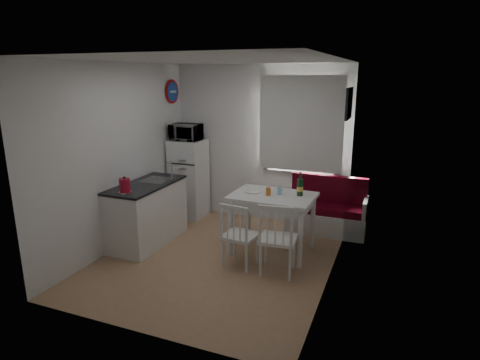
{
  "coord_description": "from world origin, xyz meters",
  "views": [
    {
      "loc": [
        2.14,
        -4.54,
        2.43
      ],
      "look_at": [
        0.13,
        0.5,
        1.0
      ],
      "focal_mm": 30.0,
      "sensor_mm": 36.0,
      "label": 1
    }
  ],
  "objects_px": {
    "kettle": "(125,186)",
    "dining_table": "(273,201)",
    "bench": "(326,214)",
    "chair_left": "(238,229)",
    "microwave": "(186,132)",
    "chair_right": "(276,232)",
    "kitchen_counter": "(148,213)",
    "wine_bottle": "(300,184)",
    "fridge": "(189,178)"
  },
  "relations": [
    {
      "from": "microwave",
      "to": "wine_bottle",
      "type": "height_order",
      "value": "microwave"
    },
    {
      "from": "chair_right",
      "to": "kettle",
      "type": "height_order",
      "value": "kettle"
    },
    {
      "from": "microwave",
      "to": "kettle",
      "type": "bearing_deg",
      "value": -89.01
    },
    {
      "from": "chair_right",
      "to": "microwave",
      "type": "height_order",
      "value": "microwave"
    },
    {
      "from": "kitchen_counter",
      "to": "wine_bottle",
      "type": "xyz_separation_m",
      "value": [
        2.17,
        0.43,
        0.55
      ]
    },
    {
      "from": "kettle",
      "to": "wine_bottle",
      "type": "relative_size",
      "value": 0.69
    },
    {
      "from": "microwave",
      "to": "kitchen_counter",
      "type": "bearing_deg",
      "value": -90.94
    },
    {
      "from": "bench",
      "to": "dining_table",
      "type": "distance_m",
      "value": 1.25
    },
    {
      "from": "bench",
      "to": "chair_left",
      "type": "height_order",
      "value": "bench"
    },
    {
      "from": "fridge",
      "to": "microwave",
      "type": "distance_m",
      "value": 0.82
    },
    {
      "from": "bench",
      "to": "kettle",
      "type": "bearing_deg",
      "value": -141.16
    },
    {
      "from": "bench",
      "to": "fridge",
      "type": "relative_size",
      "value": 0.92
    },
    {
      "from": "dining_table",
      "to": "microwave",
      "type": "relative_size",
      "value": 2.31
    },
    {
      "from": "wine_bottle",
      "to": "chair_left",
      "type": "bearing_deg",
      "value": -128.27
    },
    {
      "from": "chair_left",
      "to": "microwave",
      "type": "xyz_separation_m",
      "value": [
        -1.55,
        1.52,
        0.95
      ]
    },
    {
      "from": "chair_left",
      "to": "wine_bottle",
      "type": "relative_size",
      "value": 1.44
    },
    {
      "from": "bench",
      "to": "kettle",
      "type": "distance_m",
      "value": 3.1
    },
    {
      "from": "chair_right",
      "to": "kettle",
      "type": "xyz_separation_m",
      "value": [
        -2.02,
        -0.2,
        0.43
      ]
    },
    {
      "from": "bench",
      "to": "chair_left",
      "type": "xyz_separation_m",
      "value": [
        -0.82,
        -1.68,
        0.25
      ]
    },
    {
      "from": "bench",
      "to": "chair_right",
      "type": "relative_size",
      "value": 2.45
    },
    {
      "from": "chair_right",
      "to": "wine_bottle",
      "type": "xyz_separation_m",
      "value": [
        0.1,
        0.77,
        0.42
      ]
    },
    {
      "from": "chair_right",
      "to": "fridge",
      "type": "bearing_deg",
      "value": 136.22
    },
    {
      "from": "chair_left",
      "to": "microwave",
      "type": "height_order",
      "value": "microwave"
    },
    {
      "from": "dining_table",
      "to": "kettle",
      "type": "height_order",
      "value": "kettle"
    },
    {
      "from": "bench",
      "to": "chair_right",
      "type": "xyz_separation_m",
      "value": [
        -0.32,
        -1.69,
        0.29
      ]
    },
    {
      "from": "dining_table",
      "to": "chair_right",
      "type": "xyz_separation_m",
      "value": [
        0.25,
        -0.67,
        -0.16
      ]
    },
    {
      "from": "dining_table",
      "to": "fridge",
      "type": "bearing_deg",
      "value": 155.16
    },
    {
      "from": "dining_table",
      "to": "chair_left",
      "type": "height_order",
      "value": "chair_left"
    },
    {
      "from": "kettle",
      "to": "microwave",
      "type": "bearing_deg",
      "value": 90.99
    },
    {
      "from": "fridge",
      "to": "wine_bottle",
      "type": "height_order",
      "value": "fridge"
    },
    {
      "from": "microwave",
      "to": "fridge",
      "type": "bearing_deg",
      "value": 90.0
    },
    {
      "from": "bench",
      "to": "microwave",
      "type": "relative_size",
      "value": 2.51
    },
    {
      "from": "chair_right",
      "to": "fridge",
      "type": "height_order",
      "value": "fridge"
    },
    {
      "from": "microwave",
      "to": "bench",
      "type": "bearing_deg",
      "value": 3.82
    },
    {
      "from": "kettle",
      "to": "dining_table",
      "type": "bearing_deg",
      "value": 26.14
    },
    {
      "from": "bench",
      "to": "chair_right",
      "type": "height_order",
      "value": "chair_right"
    },
    {
      "from": "kitchen_counter",
      "to": "microwave",
      "type": "height_order",
      "value": "microwave"
    },
    {
      "from": "chair_left",
      "to": "kettle",
      "type": "xyz_separation_m",
      "value": [
        -1.52,
        -0.21,
        0.47
      ]
    },
    {
      "from": "chair_left",
      "to": "microwave",
      "type": "relative_size",
      "value": 0.95
    },
    {
      "from": "kettle",
      "to": "wine_bottle",
      "type": "xyz_separation_m",
      "value": [
        2.12,
        0.97,
        -0.01
      ]
    },
    {
      "from": "chair_right",
      "to": "kettle",
      "type": "relative_size",
      "value": 2.23
    },
    {
      "from": "chair_left",
      "to": "chair_right",
      "type": "relative_size",
      "value": 0.93
    },
    {
      "from": "microwave",
      "to": "kettle",
      "type": "relative_size",
      "value": 2.18
    },
    {
      "from": "kitchen_counter",
      "to": "chair_left",
      "type": "relative_size",
      "value": 2.8
    },
    {
      "from": "chair_right",
      "to": "kettle",
      "type": "bearing_deg",
      "value": 179.5
    },
    {
      "from": "dining_table",
      "to": "wine_bottle",
      "type": "relative_size",
      "value": 3.49
    },
    {
      "from": "chair_right",
      "to": "dining_table",
      "type": "bearing_deg",
      "value": 104.35
    },
    {
      "from": "chair_left",
      "to": "kitchen_counter",
      "type": "bearing_deg",
      "value": 174.59
    },
    {
      "from": "kitchen_counter",
      "to": "microwave",
      "type": "distance_m",
      "value": 1.58
    },
    {
      "from": "chair_right",
      "to": "microwave",
      "type": "relative_size",
      "value": 1.02
    }
  ]
}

